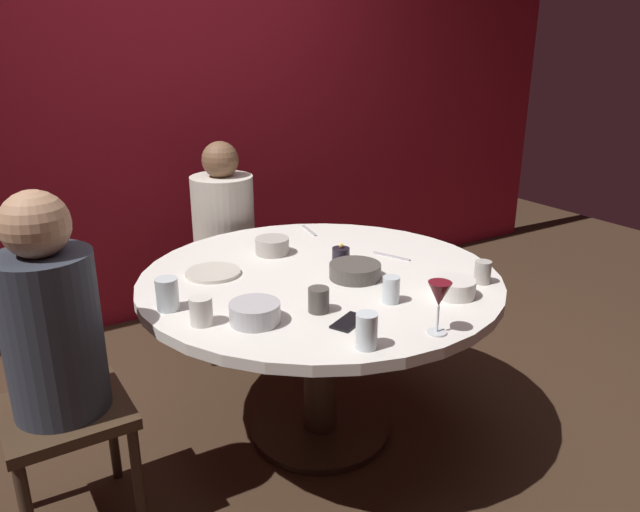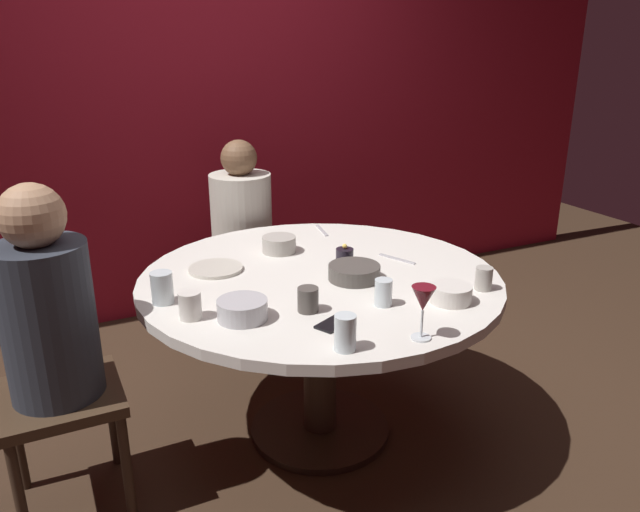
{
  "view_description": "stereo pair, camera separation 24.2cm",
  "coord_description": "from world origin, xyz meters",
  "px_view_note": "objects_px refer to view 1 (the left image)",
  "views": [
    {
      "loc": [
        -1.21,
        -1.94,
        1.63
      ],
      "look_at": [
        0.0,
        0.0,
        0.81
      ],
      "focal_mm": 34.5,
      "sensor_mm": 36.0,
      "label": 1
    },
    {
      "loc": [
        -1.0,
        -2.05,
        1.63
      ],
      "look_at": [
        0.0,
        0.0,
        0.81
      ],
      "focal_mm": 34.5,
      "sensor_mm": 36.0,
      "label": 2
    }
  ],
  "objects_px": {
    "dining_table": "(320,306)",
    "candle_holder": "(341,255)",
    "cup_by_right_diner": "(201,311)",
    "cup_beside_wine": "(367,331)",
    "bowl_serving_large": "(255,313)",
    "seated_diner_left": "(53,333)",
    "cell_phone": "(349,322)",
    "cup_by_left_diner": "(168,295)",
    "cup_far_edge": "(391,290)",
    "wine_glass": "(439,296)",
    "bowl_sauce_side": "(272,246)",
    "cup_near_candle": "(483,272)",
    "bowl_salad_center": "(355,271)",
    "bowl_small_white": "(455,288)",
    "cup_center_front": "(319,300)",
    "seated_diner_back": "(224,224)",
    "dinner_plate": "(213,273)"
  },
  "relations": [
    {
      "from": "cup_by_left_diner",
      "to": "bowl_serving_large",
      "type": "bearing_deg",
      "value": -49.43
    },
    {
      "from": "seated_diner_back",
      "to": "cup_beside_wine",
      "type": "bearing_deg",
      "value": -7.5
    },
    {
      "from": "cell_phone",
      "to": "cup_near_candle",
      "type": "distance_m",
      "value": 0.64
    },
    {
      "from": "bowl_serving_large",
      "to": "bowl_small_white",
      "type": "distance_m",
      "value": 0.74
    },
    {
      "from": "dining_table",
      "to": "cup_by_right_diner",
      "type": "xyz_separation_m",
      "value": [
        -0.57,
        -0.17,
        0.18
      ]
    },
    {
      "from": "seated_diner_back",
      "to": "bowl_sauce_side",
      "type": "bearing_deg",
      "value": -3.67
    },
    {
      "from": "bowl_serving_large",
      "to": "bowl_salad_center",
      "type": "relative_size",
      "value": 0.84
    },
    {
      "from": "cup_far_edge",
      "to": "cup_beside_wine",
      "type": "height_order",
      "value": "cup_beside_wine"
    },
    {
      "from": "seated_diner_back",
      "to": "seated_diner_left",
      "type": "bearing_deg",
      "value": -46.35
    },
    {
      "from": "candle_holder",
      "to": "wine_glass",
      "type": "relative_size",
      "value": 0.47
    },
    {
      "from": "dining_table",
      "to": "candle_holder",
      "type": "height_order",
      "value": "candle_holder"
    },
    {
      "from": "cup_by_right_diner",
      "to": "cup_beside_wine",
      "type": "height_order",
      "value": "cup_beside_wine"
    },
    {
      "from": "cell_phone",
      "to": "cup_near_candle",
      "type": "xyz_separation_m",
      "value": [
        0.64,
        0.02,
        0.04
      ]
    },
    {
      "from": "bowl_sauce_side",
      "to": "cup_beside_wine",
      "type": "distance_m",
      "value": 0.94
    },
    {
      "from": "candle_holder",
      "to": "cup_beside_wine",
      "type": "relative_size",
      "value": 0.74
    },
    {
      "from": "wine_glass",
      "to": "bowl_sauce_side",
      "type": "relative_size",
      "value": 1.19
    },
    {
      "from": "cell_phone",
      "to": "bowl_small_white",
      "type": "bearing_deg",
      "value": -118.21
    },
    {
      "from": "cup_near_candle",
      "to": "dining_table",
      "type": "bearing_deg",
      "value": 140.35
    },
    {
      "from": "cup_by_right_diner",
      "to": "dining_table",
      "type": "bearing_deg",
      "value": 16.73
    },
    {
      "from": "wine_glass",
      "to": "bowl_small_white",
      "type": "height_order",
      "value": "wine_glass"
    },
    {
      "from": "bowl_serving_large",
      "to": "cup_by_left_diner",
      "type": "height_order",
      "value": "cup_by_left_diner"
    },
    {
      "from": "cup_by_left_diner",
      "to": "dinner_plate",
      "type": "bearing_deg",
      "value": 41.94
    },
    {
      "from": "candle_holder",
      "to": "cup_by_right_diner",
      "type": "relative_size",
      "value": 0.88
    },
    {
      "from": "cell_phone",
      "to": "cup_beside_wine",
      "type": "height_order",
      "value": "cup_beside_wine"
    },
    {
      "from": "cup_by_left_diner",
      "to": "cup_center_front",
      "type": "relative_size",
      "value": 1.34
    },
    {
      "from": "bowl_small_white",
      "to": "cup_by_left_diner",
      "type": "xyz_separation_m",
      "value": [
        -0.93,
        0.44,
        0.03
      ]
    },
    {
      "from": "seated_diner_back",
      "to": "candle_holder",
      "type": "bearing_deg",
      "value": 10.02
    },
    {
      "from": "bowl_sauce_side",
      "to": "cup_far_edge",
      "type": "relative_size",
      "value": 1.54
    },
    {
      "from": "candle_holder",
      "to": "bowl_serving_large",
      "type": "bearing_deg",
      "value": -149.55
    },
    {
      "from": "dining_table",
      "to": "cup_far_edge",
      "type": "distance_m",
      "value": 0.41
    },
    {
      "from": "candle_holder",
      "to": "cup_beside_wine",
      "type": "bearing_deg",
      "value": -117.98
    },
    {
      "from": "cell_phone",
      "to": "cup_by_right_diner",
      "type": "distance_m",
      "value": 0.49
    },
    {
      "from": "wine_glass",
      "to": "cell_phone",
      "type": "distance_m",
      "value": 0.31
    },
    {
      "from": "dining_table",
      "to": "bowl_small_white",
      "type": "xyz_separation_m",
      "value": [
        0.31,
        -0.44,
        0.17
      ]
    },
    {
      "from": "cup_by_right_diner",
      "to": "candle_holder",
      "type": "bearing_deg",
      "value": 19.25
    },
    {
      "from": "cup_center_front",
      "to": "dining_table",
      "type": "bearing_deg",
      "value": 57.21
    },
    {
      "from": "bowl_sauce_side",
      "to": "cup_by_left_diner",
      "type": "relative_size",
      "value": 1.28
    },
    {
      "from": "cup_near_candle",
      "to": "cup_far_edge",
      "type": "xyz_separation_m",
      "value": [
        -0.41,
        0.04,
        0.0
      ]
    },
    {
      "from": "bowl_salad_center",
      "to": "bowl_small_white",
      "type": "xyz_separation_m",
      "value": [
        0.21,
        -0.34,
        0.0
      ]
    },
    {
      "from": "bowl_serving_large",
      "to": "cup_by_left_diner",
      "type": "xyz_separation_m",
      "value": [
        -0.21,
        0.25,
        0.02
      ]
    },
    {
      "from": "bowl_salad_center",
      "to": "cup_near_candle",
      "type": "distance_m",
      "value": 0.49
    },
    {
      "from": "bowl_serving_large",
      "to": "bowl_small_white",
      "type": "xyz_separation_m",
      "value": [
        0.72,
        -0.19,
        -0.0
      ]
    },
    {
      "from": "cup_by_left_diner",
      "to": "cup_far_edge",
      "type": "height_order",
      "value": "cup_by_left_diner"
    },
    {
      "from": "dinner_plate",
      "to": "cup_beside_wine",
      "type": "bearing_deg",
      "value": -79.28
    },
    {
      "from": "bowl_small_white",
      "to": "cup_center_front",
      "type": "height_order",
      "value": "cup_center_front"
    },
    {
      "from": "cup_by_left_diner",
      "to": "cup_far_edge",
      "type": "relative_size",
      "value": 1.2
    },
    {
      "from": "wine_glass",
      "to": "bowl_sauce_side",
      "type": "distance_m",
      "value": 0.97
    },
    {
      "from": "seated_diner_left",
      "to": "cell_phone",
      "type": "relative_size",
      "value": 8.63
    },
    {
      "from": "seated_diner_back",
      "to": "dinner_plate",
      "type": "xyz_separation_m",
      "value": [
        -0.36,
        -0.72,
        0.04
      ]
    },
    {
      "from": "cup_by_right_diner",
      "to": "cup_center_front",
      "type": "bearing_deg",
      "value": -17.58
    }
  ]
}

